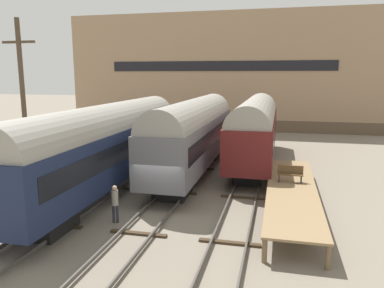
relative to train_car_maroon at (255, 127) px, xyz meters
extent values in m
plane|color=slate|center=(-4.04, -11.74, -2.94)|extent=(200.00, 200.00, 0.00)
cube|color=#4C4742|center=(-8.80, -11.74, -2.76)|extent=(0.08, 60.00, 0.16)
cube|color=#4C4742|center=(-7.36, -11.74, -2.76)|extent=(0.08, 60.00, 0.16)
cube|color=#3D2D1E|center=(-8.08, -14.74, -2.89)|extent=(2.60, 0.24, 0.10)
cube|color=#3D2D1E|center=(-8.08, -8.74, -2.89)|extent=(2.60, 0.24, 0.10)
cube|color=#3D2D1E|center=(-8.08, -2.74, -2.89)|extent=(2.60, 0.24, 0.10)
cube|color=#3D2D1E|center=(-8.08, 3.26, -2.89)|extent=(2.60, 0.24, 0.10)
cube|color=#3D2D1E|center=(-8.08, 9.26, -2.89)|extent=(2.60, 0.24, 0.10)
cube|color=#3D2D1E|center=(-8.08, 15.26, -2.89)|extent=(2.60, 0.24, 0.10)
cube|color=#4C4742|center=(-4.76, -11.74, -2.76)|extent=(0.08, 60.00, 0.16)
cube|color=#4C4742|center=(-3.32, -11.74, -2.76)|extent=(0.08, 60.00, 0.16)
cube|color=#3D2D1E|center=(-4.04, -14.74, -2.89)|extent=(2.60, 0.24, 0.10)
cube|color=#3D2D1E|center=(-4.04, -8.74, -2.89)|extent=(2.60, 0.24, 0.10)
cube|color=#3D2D1E|center=(-4.04, -2.74, -2.89)|extent=(2.60, 0.24, 0.10)
cube|color=#3D2D1E|center=(-4.04, 3.26, -2.89)|extent=(2.60, 0.24, 0.10)
cube|color=#3D2D1E|center=(-4.04, 9.26, -2.89)|extent=(2.60, 0.24, 0.10)
cube|color=#3D2D1E|center=(-4.04, 15.26, -2.89)|extent=(2.60, 0.24, 0.10)
cube|color=#4C4742|center=(-0.72, -11.74, -2.76)|extent=(0.08, 60.00, 0.16)
cube|color=#4C4742|center=(0.72, -11.74, -2.76)|extent=(0.08, 60.00, 0.16)
cube|color=#3D2D1E|center=(0.00, -14.74, -2.89)|extent=(2.60, 0.24, 0.10)
cube|color=#3D2D1E|center=(0.00, -8.74, -2.89)|extent=(2.60, 0.24, 0.10)
cube|color=#3D2D1E|center=(0.00, -2.74, -2.89)|extent=(2.60, 0.24, 0.10)
cube|color=#3D2D1E|center=(0.00, 3.26, -2.89)|extent=(2.60, 0.24, 0.10)
cube|color=#3D2D1E|center=(0.00, 9.26, -2.89)|extent=(2.60, 0.24, 0.10)
cube|color=#3D2D1E|center=(0.00, 15.26, -2.89)|extent=(2.60, 0.24, 0.10)
cube|color=black|center=(0.00, 5.30, -2.44)|extent=(1.80, 2.40, 1.00)
cube|color=black|center=(0.00, -5.30, -2.44)|extent=(1.80, 2.40, 1.00)
cube|color=#5B1919|center=(0.00, 0.00, -0.56)|extent=(2.99, 16.31, 2.77)
cube|color=black|center=(0.00, 0.00, -0.23)|extent=(3.03, 15.00, 1.00)
cylinder|color=gray|center=(0.00, 0.00, 0.83)|extent=(2.84, 15.98, 2.84)
cube|color=black|center=(-8.08, -3.31, -2.44)|extent=(1.80, 2.40, 1.00)
cube|color=black|center=(-8.08, -15.39, -2.44)|extent=(1.80, 2.40, 1.00)
cube|color=#192342|center=(-8.08, -9.35, -0.52)|extent=(2.97, 18.57, 2.84)
cube|color=black|center=(-8.08, -9.35, -0.18)|extent=(3.01, 17.09, 1.02)
cylinder|color=gray|center=(-8.08, -9.35, 0.89)|extent=(2.82, 18.20, 2.82)
cube|color=black|center=(-4.04, 1.44, -2.44)|extent=(1.80, 2.40, 1.00)
cube|color=black|center=(-4.04, -9.24, -2.44)|extent=(1.80, 2.40, 1.00)
cube|color=slate|center=(-4.04, -3.90, -0.50)|extent=(2.91, 16.43, 2.88)
cube|color=black|center=(-4.04, -3.90, -0.15)|extent=(2.95, 15.12, 1.04)
cylinder|color=gray|center=(-4.04, -3.90, 0.94)|extent=(2.76, 16.10, 2.76)
cube|color=#8C704C|center=(2.59, -9.55, -1.94)|extent=(2.55, 13.19, 0.10)
cylinder|color=brown|center=(1.47, -15.99, -2.47)|extent=(0.20, 0.20, 0.95)
cylinder|color=brown|center=(3.72, -15.99, -2.47)|extent=(0.20, 0.20, 0.95)
cylinder|color=brown|center=(1.47, -3.10, -2.47)|extent=(0.20, 0.20, 0.95)
cylinder|color=brown|center=(3.72, -3.10, -2.47)|extent=(0.20, 0.20, 0.95)
cylinder|color=brown|center=(1.47, -9.55, -2.47)|extent=(0.20, 0.20, 0.95)
cylinder|color=brown|center=(3.72, -9.55, -2.47)|extent=(0.20, 0.20, 0.95)
cube|color=brown|center=(2.52, -8.45, -1.46)|extent=(1.40, 0.40, 0.06)
cube|color=brown|center=(2.52, -8.28, -1.21)|extent=(1.40, 0.06, 0.45)
cube|color=black|center=(1.92, -8.45, -1.69)|extent=(0.06, 0.40, 0.40)
cube|color=black|center=(3.11, -8.45, -1.69)|extent=(0.06, 0.40, 0.40)
cylinder|color=#282833|center=(-5.69, -13.70, -2.51)|extent=(0.12, 0.12, 0.87)
cylinder|color=#282833|center=(-5.49, -13.70, -2.51)|extent=(0.12, 0.12, 0.87)
cylinder|color=gray|center=(-5.59, -13.70, -1.71)|extent=(0.32, 0.32, 0.73)
sphere|color=tan|center=(-5.59, -13.70, -1.23)|extent=(0.24, 0.24, 0.24)
cylinder|color=#473828|center=(-10.92, -12.65, 1.90)|extent=(0.24, 0.24, 9.69)
cube|color=#473828|center=(-10.92, -12.65, 5.59)|extent=(1.80, 0.12, 0.12)
cube|color=brown|center=(-5.72, 22.38, -2.21)|extent=(39.60, 10.42, 1.45)
cube|color=#9E7F60|center=(-5.72, 22.38, 5.06)|extent=(39.60, 10.42, 13.09)
cube|color=black|center=(-5.72, 17.12, 5.06)|extent=(27.72, 0.10, 1.20)
camera|label=1|loc=(1.81, -29.26, 3.99)|focal=35.00mm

